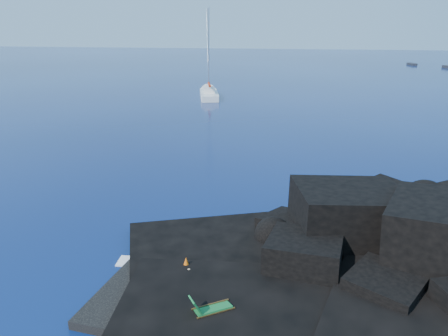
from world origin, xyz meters
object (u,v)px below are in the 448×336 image
object	(u,v)px
deck_chair	(213,304)
sunbather	(179,269)
distant_boat_a	(412,65)
marker_cone	(186,264)
sailboat	(209,98)

from	to	relation	value
deck_chair	sunbather	distance (m)	3.25
deck_chair	distant_boat_a	xyz separation A→B (m)	(31.10, 116.85, -0.86)
sunbather	marker_cone	world-z (taller)	marker_cone
sailboat	sunbather	xyz separation A→B (m)	(9.31, -48.29, 0.53)
deck_chair	distant_boat_a	distance (m)	120.92
marker_cone	distant_boat_a	distance (m)	118.69
marker_cone	distant_boat_a	size ratio (longest dim) A/B	0.15
deck_chair	sunbather	bearing A→B (deg)	93.63
deck_chair	marker_cone	bearing A→B (deg)	87.32
deck_chair	distant_boat_a	world-z (taller)	deck_chair
sunbather	marker_cone	bearing A→B (deg)	56.75
sailboat	sunbather	world-z (taller)	sailboat
sunbather	marker_cone	size ratio (longest dim) A/B	2.97
sunbather	marker_cone	distance (m)	0.38
deck_chair	sunbather	world-z (taller)	deck_chair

